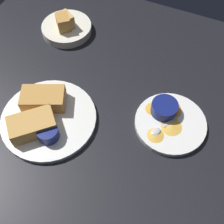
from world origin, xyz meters
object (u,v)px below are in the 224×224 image
(spoon_by_dark_ramekin, at_px, (49,121))
(bread_basket_rear, at_px, (66,27))
(sandwich_half_near, at_px, (43,99))
(ramekin_dark_sauce, at_px, (48,133))
(plate_sandwich_main, at_px, (49,119))
(spoon_by_gravy_ramekin, at_px, (159,129))
(ramekin_light_gravy, at_px, (164,108))
(sandwich_half_far, at_px, (32,125))
(plate_chips_companion, at_px, (170,123))

(spoon_by_dark_ramekin, height_order, bread_basket_rear, bread_basket_rear)
(sandwich_half_near, xyz_separation_m, ramekin_dark_sauce, (0.07, -0.09, -0.00))
(ramekin_dark_sauce, bearing_deg, bread_basket_rear, 113.09)
(plate_sandwich_main, distance_m, spoon_by_gravy_ramekin, 0.33)
(ramekin_dark_sauce, relative_size, spoon_by_dark_ramekin, 0.67)
(plate_sandwich_main, xyz_separation_m, spoon_by_gravy_ramekin, (0.32, 0.10, 0.01))
(ramekin_light_gravy, bearing_deg, spoon_by_gravy_ramekin, -81.97)
(sandwich_half_near, bearing_deg, bread_basket_rear, 108.14)
(bread_basket_rear, bearing_deg, sandwich_half_far, -73.10)
(plate_sandwich_main, relative_size, ramekin_dark_sauce, 4.70)
(ramekin_dark_sauce, bearing_deg, sandwich_half_far, 177.89)
(sandwich_half_far, relative_size, ramekin_dark_sauce, 2.38)
(plate_chips_companion, distance_m, spoon_by_gravy_ramekin, 0.05)
(sandwich_half_far, distance_m, ramekin_dark_sauce, 0.05)
(sandwich_half_near, distance_m, plate_chips_companion, 0.39)
(sandwich_half_near, xyz_separation_m, ramekin_light_gravy, (0.35, 0.12, -0.00))
(spoon_by_gravy_ramekin, bearing_deg, sandwich_half_far, -156.02)
(ramekin_dark_sauce, distance_m, bread_basket_rear, 0.46)
(plate_sandwich_main, xyz_separation_m, sandwich_half_far, (-0.02, -0.05, 0.03))
(ramekin_light_gravy, bearing_deg, plate_chips_companion, -39.81)
(ramekin_light_gravy, bearing_deg, plate_sandwich_main, -152.00)
(sandwich_half_near, bearing_deg, spoon_by_dark_ramekin, -47.66)
(ramekin_light_gravy, height_order, spoon_by_gravy_ramekin, ramekin_light_gravy)
(sandwich_half_far, bearing_deg, plate_chips_companion, 27.94)
(plate_sandwich_main, height_order, ramekin_light_gravy, ramekin_light_gravy)
(ramekin_dark_sauce, bearing_deg, ramekin_light_gravy, 38.65)
(spoon_by_dark_ramekin, distance_m, ramekin_light_gravy, 0.35)
(sandwich_half_near, distance_m, sandwich_half_far, 0.09)
(plate_chips_companion, height_order, bread_basket_rear, bread_basket_rear)
(plate_sandwich_main, height_order, ramekin_dark_sauce, ramekin_dark_sauce)
(sandwich_half_near, bearing_deg, plate_chips_companion, 14.39)
(ramekin_dark_sauce, distance_m, spoon_by_dark_ramekin, 0.05)
(sandwich_half_far, bearing_deg, plate_sandwich_main, 72.41)
(ramekin_dark_sauce, xyz_separation_m, spoon_by_gravy_ramekin, (0.28, 0.15, -0.02))
(sandwich_half_far, bearing_deg, sandwich_half_near, 102.41)
(sandwich_half_far, height_order, ramekin_light_gravy, sandwich_half_far)
(plate_chips_companion, bearing_deg, spoon_by_gravy_ramekin, -119.08)
(plate_sandwich_main, xyz_separation_m, ramekin_light_gravy, (0.31, 0.16, 0.03))
(plate_chips_companion, bearing_deg, spoon_by_dark_ramekin, -156.01)
(plate_sandwich_main, height_order, spoon_by_dark_ramekin, spoon_by_dark_ramekin)
(bread_basket_rear, bearing_deg, plate_chips_companion, -25.39)
(plate_sandwich_main, relative_size, spoon_by_gravy_ramekin, 3.09)
(plate_sandwich_main, distance_m, ramekin_dark_sauce, 0.07)
(sandwich_half_near, relative_size, spoon_by_gravy_ramekin, 1.60)
(spoon_by_dark_ramekin, bearing_deg, plate_chips_companion, 23.99)
(ramekin_light_gravy, bearing_deg, spoon_by_dark_ramekin, -149.79)
(sandwich_half_near, height_order, ramekin_dark_sauce, sandwich_half_near)
(plate_chips_companion, bearing_deg, ramekin_light_gravy, 140.19)
(plate_chips_companion, xyz_separation_m, ramekin_light_gravy, (-0.03, 0.03, 0.03))
(sandwich_half_near, bearing_deg, plate_sandwich_main, -47.59)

